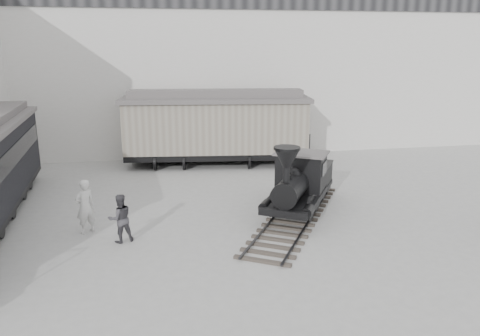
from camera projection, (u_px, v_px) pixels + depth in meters
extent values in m
plane|color=#9E9E9B|center=(291.00, 263.00, 13.68)|extent=(90.00, 90.00, 0.00)
cube|color=silver|center=(217.00, 57.00, 26.52)|extent=(34.00, 2.40, 11.00)
cube|color=#39332F|center=(294.00, 216.00, 17.16)|extent=(5.70, 7.87, 0.14)
cube|color=#2D2D30|center=(277.00, 213.00, 17.36)|extent=(4.24, 7.00, 0.05)
cube|color=#2D2D30|center=(311.00, 218.00, 16.94)|extent=(4.24, 7.00, 0.05)
cylinder|color=black|center=(273.00, 204.00, 16.85)|extent=(0.59, 0.89, 0.97)
cylinder|color=black|center=(310.00, 208.00, 16.39)|extent=(0.59, 0.89, 0.97)
cylinder|color=black|center=(281.00, 194.00, 17.89)|extent=(0.59, 0.89, 0.97)
cylinder|color=black|center=(317.00, 198.00, 17.43)|extent=(0.59, 0.89, 0.97)
cube|color=black|center=(295.00, 198.00, 17.11)|extent=(3.15, 3.63, 0.25)
cylinder|color=black|center=(292.00, 188.00, 16.41)|extent=(1.80, 2.19, 0.88)
cylinder|color=black|center=(286.00, 175.00, 15.51)|extent=(0.31, 0.31, 0.53)
cone|color=black|center=(287.00, 158.00, 15.36)|extent=(1.16, 1.16, 0.62)
sphere|color=black|center=(294.00, 174.00, 16.62)|extent=(0.46, 0.46, 0.46)
cube|color=black|center=(301.00, 172.00, 17.63)|extent=(2.09, 1.91, 1.37)
cube|color=#625D5C|center=(302.00, 153.00, 17.44)|extent=(2.33, 2.15, 0.07)
cube|color=black|center=(309.00, 174.00, 19.19)|extent=(2.27, 2.33, 0.79)
cylinder|color=black|center=(171.00, 157.00, 24.68)|extent=(2.16, 1.08, 0.83)
cylinder|color=black|center=(261.00, 156.00, 24.97)|extent=(2.16, 1.08, 0.83)
cube|color=black|center=(216.00, 153.00, 24.77)|extent=(9.56, 3.72, 0.31)
cube|color=gray|center=(216.00, 126.00, 24.40)|extent=(9.57, 3.82, 2.59)
cube|color=#625D5C|center=(216.00, 99.00, 24.04)|extent=(9.92, 4.16, 0.21)
cube|color=#625D5C|center=(216.00, 93.00, 23.97)|extent=(8.99, 2.33, 0.37)
cylinder|color=black|center=(0.00, 187.00, 19.62)|extent=(2.10, 0.92, 0.79)
cube|color=black|center=(12.00, 157.00, 16.28)|extent=(0.73, 10.45, 0.70)
imported|color=silver|center=(85.00, 206.00, 15.65)|extent=(0.82, 0.76, 1.87)
imported|color=#3E3C42|center=(120.00, 218.00, 14.96)|extent=(0.93, 0.83, 1.61)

